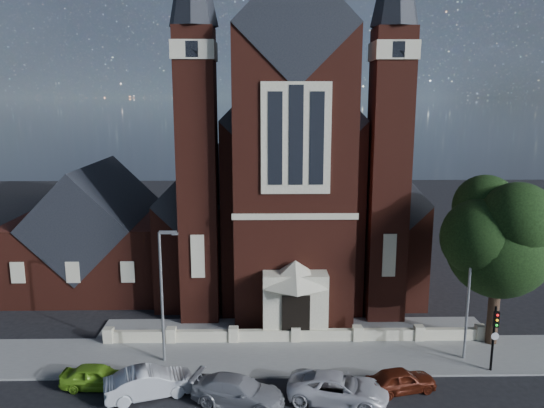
{
  "coord_description": "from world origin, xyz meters",
  "views": [
    {
      "loc": [
        -2.1,
        -25.29,
        15.5
      ],
      "look_at": [
        -1.43,
        12.0,
        8.02
      ],
      "focal_mm": 35.0,
      "sensor_mm": 36.0,
      "label": 1
    }
  ],
  "objects_px": {
    "street_lamp_right": "(470,287)",
    "church": "(285,179)",
    "car_silver_a": "(150,383)",
    "parish_hall": "(97,237)",
    "traffic_signal": "(495,331)",
    "car_white_suv": "(338,388)",
    "car_lime_van": "(97,377)",
    "car_silver_b": "(238,391)",
    "car_dark_red": "(401,380)",
    "street_lamp_left": "(163,289)",
    "street_tree": "(503,240)"
  },
  "relations": [
    {
      "from": "street_lamp_right",
      "to": "church",
      "type": "bearing_deg",
      "value": 118.04
    },
    {
      "from": "street_lamp_right",
      "to": "car_silver_a",
      "type": "distance_m",
      "value": 18.94
    },
    {
      "from": "church",
      "to": "street_lamp_right",
      "type": "bearing_deg",
      "value": -61.96
    },
    {
      "from": "parish_hall",
      "to": "car_silver_a",
      "type": "relative_size",
      "value": 2.62
    },
    {
      "from": "street_lamp_right",
      "to": "traffic_signal",
      "type": "xyz_separation_m",
      "value": [
        0.91,
        -1.57,
        -2.02
      ]
    },
    {
      "from": "traffic_signal",
      "to": "car_white_suv",
      "type": "xyz_separation_m",
      "value": [
        -9.22,
        -2.75,
        -1.86
      ]
    },
    {
      "from": "street_lamp_right",
      "to": "car_lime_van",
      "type": "relative_size",
      "value": 2.1
    },
    {
      "from": "parish_hall",
      "to": "car_silver_b",
      "type": "distance_m",
      "value": 22.59
    },
    {
      "from": "traffic_signal",
      "to": "church",
      "type": "bearing_deg",
      "value": 118.2
    },
    {
      "from": "traffic_signal",
      "to": "car_lime_van",
      "type": "bearing_deg",
      "value": -176.86
    },
    {
      "from": "car_dark_red",
      "to": "car_white_suv",
      "type": "bearing_deg",
      "value": 90.9
    },
    {
      "from": "car_white_suv",
      "to": "street_lamp_right",
      "type": "bearing_deg",
      "value": -49.11
    },
    {
      "from": "car_silver_b",
      "to": "car_white_suv",
      "type": "height_order",
      "value": "car_white_suv"
    },
    {
      "from": "car_lime_van",
      "to": "car_white_suv",
      "type": "distance_m",
      "value": 13.0
    },
    {
      "from": "traffic_signal",
      "to": "parish_hall",
      "type": "bearing_deg",
      "value": 150.02
    },
    {
      "from": "church",
      "to": "parish_hall",
      "type": "height_order",
      "value": "church"
    },
    {
      "from": "parish_hall",
      "to": "street_lamp_left",
      "type": "distance_m",
      "value": 16.18
    },
    {
      "from": "car_lime_van",
      "to": "car_silver_b",
      "type": "height_order",
      "value": "car_silver_b"
    },
    {
      "from": "car_lime_van",
      "to": "car_silver_b",
      "type": "distance_m",
      "value": 7.91
    },
    {
      "from": "parish_hall",
      "to": "car_lime_van",
      "type": "relative_size",
      "value": 3.17
    },
    {
      "from": "street_tree",
      "to": "car_silver_b",
      "type": "distance_m",
      "value": 18.24
    },
    {
      "from": "church",
      "to": "car_white_suv",
      "type": "relative_size",
      "value": 6.69
    },
    {
      "from": "church",
      "to": "car_dark_red",
      "type": "xyz_separation_m",
      "value": [
        5.28,
        -22.38,
        -7.54
      ]
    },
    {
      "from": "church",
      "to": "street_tree",
      "type": "height_order",
      "value": "church"
    },
    {
      "from": "street_tree",
      "to": "car_silver_a",
      "type": "bearing_deg",
      "value": -165.43
    },
    {
      "from": "traffic_signal",
      "to": "car_white_suv",
      "type": "distance_m",
      "value": 9.8
    },
    {
      "from": "traffic_signal",
      "to": "car_dark_red",
      "type": "xyz_separation_m",
      "value": [
        -5.72,
        -1.86,
        -1.93
      ]
    },
    {
      "from": "church",
      "to": "car_dark_red",
      "type": "relative_size",
      "value": 9.18
    },
    {
      "from": "car_silver_a",
      "to": "car_silver_b",
      "type": "bearing_deg",
      "value": -118.5
    },
    {
      "from": "church",
      "to": "street_lamp_right",
      "type": "distance_m",
      "value": 21.76
    },
    {
      "from": "car_silver_b",
      "to": "street_lamp_left",
      "type": "bearing_deg",
      "value": 62.21
    },
    {
      "from": "church",
      "to": "car_silver_a",
      "type": "height_order",
      "value": "church"
    },
    {
      "from": "street_lamp_left",
      "to": "street_lamp_right",
      "type": "height_order",
      "value": "same"
    },
    {
      "from": "traffic_signal",
      "to": "car_silver_b",
      "type": "bearing_deg",
      "value": -168.71
    },
    {
      "from": "street_tree",
      "to": "car_dark_red",
      "type": "xyz_separation_m",
      "value": [
        -7.32,
        -5.14,
        -6.31
      ]
    },
    {
      "from": "street_lamp_left",
      "to": "car_lime_van",
      "type": "bearing_deg",
      "value": -139.11
    },
    {
      "from": "street_lamp_left",
      "to": "traffic_signal",
      "type": "bearing_deg",
      "value": -4.76
    },
    {
      "from": "church",
      "to": "street_tree",
      "type": "xyz_separation_m",
      "value": [
        12.6,
        -17.23,
        -1.23
      ]
    },
    {
      "from": "church",
      "to": "street_lamp_left",
      "type": "bearing_deg",
      "value": -112.66
    },
    {
      "from": "car_white_suv",
      "to": "car_dark_red",
      "type": "xyz_separation_m",
      "value": [
        3.51,
        0.89,
        -0.08
      ]
    },
    {
      "from": "parish_hall",
      "to": "car_white_suv",
      "type": "xyz_separation_m",
      "value": [
        17.78,
        -18.33,
        -3.29
      ]
    },
    {
      "from": "street_tree",
      "to": "car_silver_a",
      "type": "height_order",
      "value": "street_tree"
    },
    {
      "from": "street_lamp_right",
      "to": "car_lime_van",
      "type": "height_order",
      "value": "street_lamp_right"
    },
    {
      "from": "traffic_signal",
      "to": "street_lamp_right",
      "type": "bearing_deg",
      "value": 120.01
    },
    {
      "from": "church",
      "to": "car_white_suv",
      "type": "xyz_separation_m",
      "value": [
        1.78,
        -23.27,
        -7.46
      ]
    },
    {
      "from": "street_lamp_left",
      "to": "street_lamp_right",
      "type": "xyz_separation_m",
      "value": [
        18.0,
        0.0,
        0.0
      ]
    },
    {
      "from": "church",
      "to": "traffic_signal",
      "type": "xyz_separation_m",
      "value": [
        11.0,
        -20.52,
        -5.6
      ]
    },
    {
      "from": "parish_hall",
      "to": "street_lamp_left",
      "type": "height_order",
      "value": "parish_hall"
    },
    {
      "from": "traffic_signal",
      "to": "car_dark_red",
      "type": "bearing_deg",
      "value": -161.97
    },
    {
      "from": "parish_hall",
      "to": "car_dark_red",
      "type": "distance_m",
      "value": 27.72
    }
  ]
}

